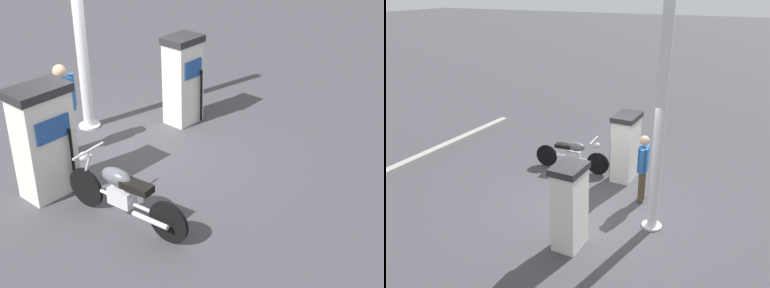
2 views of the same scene
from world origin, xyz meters
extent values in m
plane|color=#424247|center=(0.00, 0.00, 0.00)|extent=(120.00, 120.00, 0.00)
cube|color=silver|center=(-0.02, -1.54, 0.77)|extent=(0.52, 0.78, 1.55)
cube|color=#1E478C|center=(0.24, -1.55, 1.11)|extent=(0.05, 0.54, 0.32)
cube|color=#262628|center=(-0.02, -1.54, 1.61)|extent=(0.57, 0.86, 0.12)
cylinder|color=black|center=(0.28, -1.32, 0.54)|extent=(0.05, 0.05, 1.01)
cube|color=silver|center=(-0.02, 1.54, 0.76)|extent=(0.49, 0.63, 1.52)
cube|color=#1E478C|center=(0.23, 1.53, 1.09)|extent=(0.05, 0.43, 0.32)
cube|color=#262628|center=(-0.02, 1.54, 1.58)|extent=(0.54, 0.69, 0.12)
cylinder|color=black|center=(0.27, 1.71, 0.53)|extent=(0.05, 0.05, 0.99)
cylinder|color=black|center=(0.66, -1.44, 0.29)|extent=(0.59, 0.09, 0.59)
cylinder|color=black|center=(2.09, -1.33, 0.29)|extent=(0.59, 0.09, 0.59)
cube|color=silver|center=(1.33, -1.39, 0.39)|extent=(0.37, 0.23, 0.24)
cylinder|color=silver|center=(1.38, -1.39, 0.34)|extent=(1.07, 0.13, 0.05)
ellipsoid|color=#595B60|center=(1.26, -1.39, 0.67)|extent=(0.49, 0.25, 0.24)
cube|color=black|center=(1.60, -1.37, 0.64)|extent=(0.45, 0.23, 0.10)
cylinder|color=silver|center=(0.70, -1.43, 0.59)|extent=(0.26, 0.06, 0.57)
cylinder|color=silver|center=(0.78, -1.43, 0.91)|extent=(0.08, 0.56, 0.04)
sphere|color=silver|center=(0.68, -1.44, 0.79)|extent=(0.15, 0.15, 0.14)
cylinder|color=silver|center=(1.90, -1.47, 0.31)|extent=(0.55, 0.11, 0.07)
cylinder|color=#473828|center=(-0.75, -0.51, 0.38)|extent=(0.15, 0.15, 0.76)
cylinder|color=#473828|center=(-0.72, -0.71, 0.38)|extent=(0.15, 0.15, 0.76)
cube|color=#265999|center=(-0.74, -0.61, 1.04)|extent=(0.25, 0.38, 0.56)
cylinder|color=#265999|center=(-0.77, -0.37, 1.07)|extent=(0.10, 0.10, 0.53)
cylinder|color=#265999|center=(-0.70, -0.85, 1.07)|extent=(0.10, 0.10, 0.53)
sphere|color=tan|center=(-0.74, -0.61, 1.45)|extent=(0.24, 0.24, 0.21)
cylinder|color=silver|center=(-1.24, 0.29, 2.25)|extent=(0.20, 0.20, 4.50)
cylinder|color=silver|center=(-1.24, 0.29, 0.02)|extent=(0.40, 0.40, 0.04)
cube|color=#9E9E93|center=(5.51, 0.00, 0.06)|extent=(0.63, 7.98, 0.12)
camera|label=1|loc=(5.63, -5.32, 4.27)|focal=48.76mm
camera|label=2|loc=(-2.80, 7.05, 4.52)|focal=37.10mm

